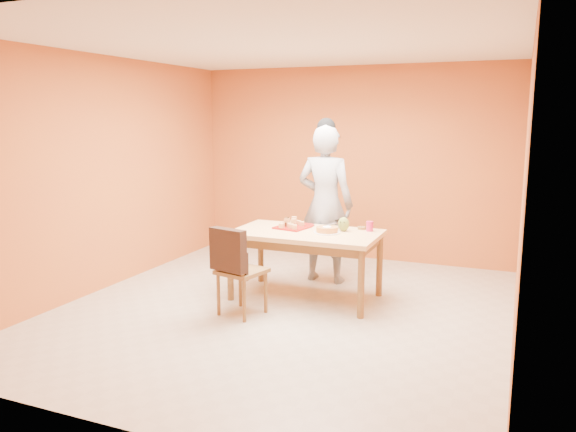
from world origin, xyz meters
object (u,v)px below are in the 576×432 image
at_px(dining_table, 306,240).
at_px(person, 325,204).
at_px(red_dinner_plate, 305,225).
at_px(pastry_platter, 292,227).
at_px(magenta_glass, 370,226).
at_px(sponge_cake, 327,230).
at_px(egg_ornament, 344,224).
at_px(checker_tin, 362,228).
at_px(dining_chair, 241,269).

relative_size(dining_table, person, 0.84).
bearing_deg(red_dinner_plate, pastry_platter, -112.25).
distance_m(dining_table, magenta_glass, 0.72).
bearing_deg(person, pastry_platter, 75.32).
relative_size(person, sponge_cake, 8.13).
distance_m(red_dinner_plate, egg_ornament, 0.53).
height_order(red_dinner_plate, egg_ornament, egg_ornament).
relative_size(magenta_glass, checker_tin, 1.14).
height_order(red_dinner_plate, sponge_cake, sponge_cake).
xyz_separation_m(person, pastry_platter, (-0.18, -0.61, -0.19)).
bearing_deg(red_dinner_plate, dining_table, -67.03).
relative_size(red_dinner_plate, egg_ornament, 1.42).
relative_size(dining_chair, egg_ornament, 5.95).
xyz_separation_m(dining_chair, magenta_glass, (1.06, 1.04, 0.33)).
relative_size(dining_chair, checker_tin, 9.57).
bearing_deg(person, egg_ornament, 128.07).
bearing_deg(pastry_platter, sponge_cake, -13.30).
relative_size(pastry_platter, egg_ornament, 2.14).
distance_m(red_dinner_plate, checker_tin, 0.67).
bearing_deg(dining_chair, red_dinner_plate, 87.83).
bearing_deg(person, dining_chair, 77.14).
xyz_separation_m(pastry_platter, red_dinner_plate, (0.08, 0.19, -0.00)).
xyz_separation_m(dining_table, dining_chair, (-0.42, -0.76, -0.19)).
bearing_deg(red_dinner_plate, magenta_glass, -1.52).
xyz_separation_m(person, sponge_cake, (0.27, -0.72, -0.16)).
bearing_deg(pastry_platter, person, 73.39).
height_order(dining_chair, egg_ornament, dining_chair).
bearing_deg(red_dinner_plate, dining_chair, -105.14).
xyz_separation_m(red_dinner_plate, checker_tin, (0.67, 0.05, 0.01)).
bearing_deg(person, red_dinner_plate, 78.03).
height_order(dining_table, checker_tin, checker_tin).
distance_m(dining_chair, egg_ornament, 1.27).
xyz_separation_m(sponge_cake, magenta_glass, (0.40, 0.28, 0.02)).
distance_m(pastry_platter, egg_ornament, 0.59).
xyz_separation_m(dining_chair, person, (0.39, 1.48, 0.47)).
relative_size(pastry_platter, red_dinner_plate, 1.51).
relative_size(dining_table, sponge_cake, 6.81).
bearing_deg(pastry_platter, red_dinner_plate, 67.75).
bearing_deg(dining_chair, egg_ornament, 62.58).
bearing_deg(egg_ornament, person, 149.25).
bearing_deg(sponge_cake, pastry_platter, 166.70).
bearing_deg(dining_chair, sponge_cake, 62.18).
distance_m(magenta_glass, checker_tin, 0.13).
height_order(dining_table, egg_ornament, egg_ornament).
distance_m(pastry_platter, sponge_cake, 0.46).
bearing_deg(checker_tin, person, 146.29).
height_order(person, sponge_cake, person).
bearing_deg(red_dinner_plate, egg_ornament, -14.43).
height_order(pastry_platter, red_dinner_plate, pastry_platter).
bearing_deg(checker_tin, sponge_cake, -130.54).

